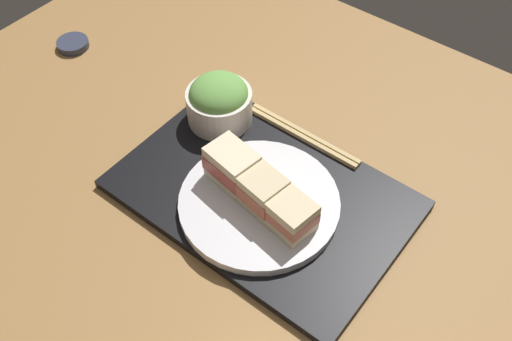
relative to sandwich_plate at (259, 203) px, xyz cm
name	(u,v)px	position (x,y,z in cm)	size (l,w,h in cm)	color
ground_plane	(291,227)	(-4.67, -1.48, -3.59)	(140.00, 100.00, 3.00)	olive
serving_tray	(263,194)	(1.24, -2.41, -1.39)	(41.54, 27.71, 1.40)	black
sandwich_plate	(259,203)	(0.00, 0.00, 0.00)	(22.94, 22.94, 1.37)	silver
sandwich_near	(288,213)	(-5.46, 0.77, 3.11)	(7.74, 6.12, 4.85)	beige
sandwich_middle	(259,189)	(0.00, 0.00, 3.31)	(8.22, 6.43, 5.24)	beige
sandwich_far	(232,166)	(5.46, -0.77, 3.52)	(7.80, 6.35, 5.67)	beige
salad_bowl	(219,101)	(15.78, -10.04, 3.18)	(10.46, 10.46, 7.97)	silver
chopsticks_pair	(303,135)	(2.86, -14.97, -0.34)	(20.36, 1.71, 0.70)	tan
small_sauce_dish	(73,44)	(50.39, -8.59, -1.43)	(5.81, 5.81, 1.33)	#33384C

